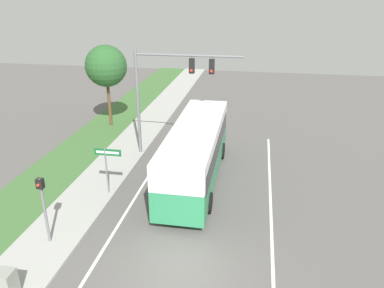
# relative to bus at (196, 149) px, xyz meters

# --- Properties ---
(ground_plane) EXTENTS (80.00, 80.00, 0.00)m
(ground_plane) POSITION_rel_bus_xyz_m (0.72, -7.69, -1.96)
(ground_plane) COLOR #565451
(sidewalk) EXTENTS (2.80, 80.00, 0.12)m
(sidewalk) POSITION_rel_bus_xyz_m (-5.48, -7.69, -1.90)
(sidewalk) COLOR #9E9E99
(sidewalk) RESTS_ON ground_plane
(lane_divider_near) EXTENTS (0.14, 30.00, 0.01)m
(lane_divider_near) POSITION_rel_bus_xyz_m (-2.88, -7.69, -1.96)
(lane_divider_near) COLOR silver
(lane_divider_near) RESTS_ON ground_plane
(lane_divider_far) EXTENTS (0.14, 30.00, 0.01)m
(lane_divider_far) POSITION_rel_bus_xyz_m (4.32, -7.69, -1.96)
(lane_divider_far) COLOR silver
(lane_divider_far) RESTS_ON ground_plane
(bus) EXTENTS (2.72, 10.68, 3.59)m
(bus) POSITION_rel_bus_xyz_m (0.00, 0.00, 0.00)
(bus) COLOR #2D8956
(bus) RESTS_ON ground_plane
(signal_gantry) EXTENTS (6.76, 0.41, 6.97)m
(signal_gantry) POSITION_rel_bus_xyz_m (-2.35, 3.11, 3.02)
(signal_gantry) COLOR slate
(signal_gantry) RESTS_ON ground_plane
(pedestrian_signal) EXTENTS (0.28, 0.34, 3.20)m
(pedestrian_signal) POSITION_rel_bus_xyz_m (-5.37, -7.01, 0.21)
(pedestrian_signal) COLOR slate
(pedestrian_signal) RESTS_ON ground_plane
(street_sign) EXTENTS (1.47, 0.08, 2.77)m
(street_sign) POSITION_rel_bus_xyz_m (-4.33, -2.52, -0.01)
(street_sign) COLOR slate
(street_sign) RESTS_ON ground_plane
(utility_cabinet) EXTENTS (0.61, 0.60, 1.11)m
(utility_cabinet) POSITION_rel_bus_xyz_m (-5.14, -10.26, -1.29)
(utility_cabinet) COLOR gray
(utility_cabinet) RESTS_ON sidewalk
(roadside_tree) EXTENTS (3.21, 3.21, 6.44)m
(roadside_tree) POSITION_rel_bus_xyz_m (-8.40, 8.06, 2.95)
(roadside_tree) COLOR brown
(roadside_tree) RESTS_ON grass_verge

